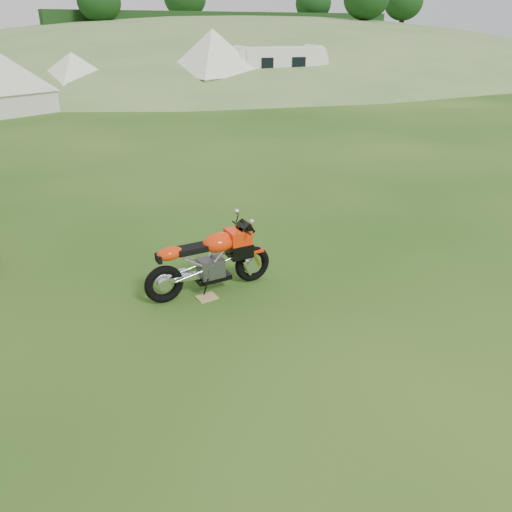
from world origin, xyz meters
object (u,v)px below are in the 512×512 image
tent_left (5,82)px  sport_motorcycle (209,256)px  tent_mid (74,74)px  plywood_board (207,297)px  caravan (278,70)px  tent_right (213,65)px

tent_left → sport_motorcycle: bearing=-109.1°
tent_left → tent_mid: (3.39, 2.71, -0.06)m
tent_left → tent_mid: 4.34m
plywood_board → caravan: 21.61m
sport_motorcycle → tent_left: tent_left is taller
sport_motorcycle → plywood_board: sport_motorcycle is taller
tent_left → caravan: 12.81m
sport_motorcycle → plywood_board: (-0.14, -0.16, -0.50)m
tent_right → plywood_board: bearing=-125.9°
tent_left → caravan: (12.79, -0.68, -0.07)m
sport_motorcycle → tent_mid: tent_mid is taller
plywood_board → caravan: size_ratio=0.05×
plywood_board → tent_mid: (3.74, 20.51, 1.14)m
tent_mid → tent_right: tent_right is taller
sport_motorcycle → tent_right: 20.15m
sport_motorcycle → tent_right: (9.65, 17.66, 0.94)m
sport_motorcycle → tent_right: tent_right is taller
tent_right → caravan: tent_right is taller
tent_left → caravan: bearing=-21.5°
caravan → sport_motorcycle: bearing=-112.5°
plywood_board → tent_right: 20.38m
tent_right → tent_left: bearing=173.0°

